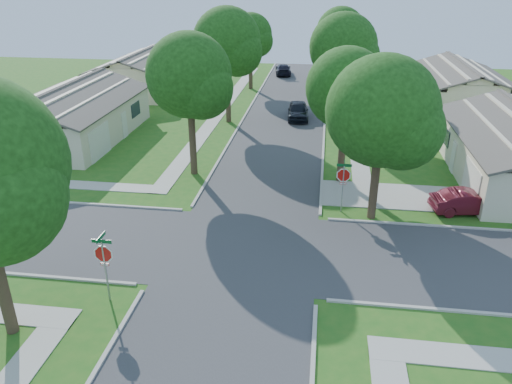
{
  "coord_description": "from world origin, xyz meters",
  "views": [
    {
      "loc": [
        3.46,
        -20.33,
        12.32
      ],
      "look_at": [
        0.19,
        3.11,
        1.6
      ],
      "focal_mm": 35.0,
      "sensor_mm": 36.0,
      "label": 1
    }
  ],
  "objects_px": {
    "tree_e_near": "(347,92)",
    "tree_ne_corner": "(383,116)",
    "tree_w_mid": "(228,45)",
    "tree_w_far": "(251,37)",
    "tree_e_mid": "(344,50)",
    "tree_w_near": "(190,79)",
    "car_curb_east": "(298,110)",
    "car_driveway": "(468,202)",
    "car_curb_west": "(283,69)",
    "house_nw_near": "(71,119)",
    "house_nw_far": "(145,76)",
    "tree_e_far": "(341,34)",
    "house_ne_far": "(458,91)",
    "stop_sign_sw": "(104,257)",
    "stop_sign_ne": "(343,177)"
  },
  "relations": [
    {
      "from": "house_ne_far",
      "to": "car_driveway",
      "type": "distance_m",
      "value": 23.94
    },
    {
      "from": "stop_sign_sw",
      "to": "tree_w_far",
      "type": "bearing_deg",
      "value": 89.93
    },
    {
      "from": "tree_w_far",
      "to": "tree_e_near",
      "type": "bearing_deg",
      "value": -69.39
    },
    {
      "from": "tree_e_mid",
      "to": "house_nw_far",
      "type": "bearing_deg",
      "value": 152.09
    },
    {
      "from": "car_curb_west",
      "to": "stop_sign_ne",
      "type": "bearing_deg",
      "value": 92.8
    },
    {
      "from": "tree_w_near",
      "to": "tree_w_far",
      "type": "height_order",
      "value": "tree_w_near"
    },
    {
      "from": "stop_sign_sw",
      "to": "house_nw_near",
      "type": "distance_m",
      "value": 22.71
    },
    {
      "from": "house_nw_near",
      "to": "tree_e_mid",
      "type": "bearing_deg",
      "value": 16.15
    },
    {
      "from": "tree_e_mid",
      "to": "tree_w_mid",
      "type": "relative_size",
      "value": 0.96
    },
    {
      "from": "car_curb_west",
      "to": "house_nw_far",
      "type": "bearing_deg",
      "value": 28.89
    },
    {
      "from": "tree_w_mid",
      "to": "car_curb_east",
      "type": "relative_size",
      "value": 2.18
    },
    {
      "from": "tree_w_near",
      "to": "car_curb_east",
      "type": "relative_size",
      "value": 2.04
    },
    {
      "from": "tree_w_near",
      "to": "house_nw_near",
      "type": "bearing_deg",
      "value": 152.17
    },
    {
      "from": "tree_w_near",
      "to": "car_curb_west",
      "type": "bearing_deg",
      "value": 85.19
    },
    {
      "from": "tree_e_far",
      "to": "tree_w_mid",
      "type": "relative_size",
      "value": 0.91
    },
    {
      "from": "tree_w_near",
      "to": "car_curb_east",
      "type": "bearing_deg",
      "value": 67.01
    },
    {
      "from": "car_driveway",
      "to": "car_curb_east",
      "type": "distance_m",
      "value": 20.12
    },
    {
      "from": "tree_e_far",
      "to": "tree_e_near",
      "type": "bearing_deg",
      "value": -90.0
    },
    {
      "from": "tree_ne_corner",
      "to": "tree_e_far",
      "type": "bearing_deg",
      "value": 93.09
    },
    {
      "from": "tree_e_near",
      "to": "tree_w_mid",
      "type": "relative_size",
      "value": 0.87
    },
    {
      "from": "car_curb_west",
      "to": "tree_e_near",
      "type": "bearing_deg",
      "value": 94.13
    },
    {
      "from": "house_ne_far",
      "to": "car_curb_west",
      "type": "relative_size",
      "value": 3.01
    },
    {
      "from": "house_nw_near",
      "to": "house_nw_far",
      "type": "height_order",
      "value": "same"
    },
    {
      "from": "tree_e_near",
      "to": "house_nw_far",
      "type": "height_order",
      "value": "tree_e_near"
    },
    {
      "from": "tree_w_mid",
      "to": "tree_w_far",
      "type": "distance_m",
      "value": 13.04
    },
    {
      "from": "car_driveway",
      "to": "house_nw_near",
      "type": "bearing_deg",
      "value": 60.83
    },
    {
      "from": "tree_e_mid",
      "to": "car_curb_east",
      "type": "xyz_separation_m",
      "value": [
        -3.56,
        1.78,
        -5.5
      ]
    },
    {
      "from": "tree_w_near",
      "to": "tree_w_mid",
      "type": "distance_m",
      "value": 12.01
    },
    {
      "from": "tree_ne_corner",
      "to": "house_ne_far",
      "type": "xyz_separation_m",
      "value": [
        9.63,
        24.79,
        -4.08
      ]
    },
    {
      "from": "tree_w_near",
      "to": "house_ne_far",
      "type": "height_order",
      "value": "tree_w_near"
    },
    {
      "from": "tree_ne_corner",
      "to": "car_curb_east",
      "type": "distance_m",
      "value": 19.88
    },
    {
      "from": "stop_sign_sw",
      "to": "tree_w_near",
      "type": "relative_size",
      "value": 0.33
    },
    {
      "from": "tree_w_far",
      "to": "car_driveway",
      "type": "distance_m",
      "value": 33.12
    },
    {
      "from": "stop_sign_sw",
      "to": "tree_e_near",
      "type": "height_order",
      "value": "tree_e_near"
    },
    {
      "from": "tree_ne_corner",
      "to": "car_curb_west",
      "type": "bearing_deg",
      "value": 102.17
    },
    {
      "from": "tree_e_near",
      "to": "tree_ne_corner",
      "type": "bearing_deg",
      "value": -71.47
    },
    {
      "from": "tree_w_mid",
      "to": "tree_w_near",
      "type": "bearing_deg",
      "value": -90.02
    },
    {
      "from": "stop_sign_sw",
      "to": "tree_w_mid",
      "type": "relative_size",
      "value": 0.31
    },
    {
      "from": "house_ne_far",
      "to": "car_curb_west",
      "type": "xyz_separation_m",
      "value": [
        -17.84,
        13.27,
        -0.86
      ]
    },
    {
      "from": "tree_e_near",
      "to": "car_driveway",
      "type": "relative_size",
      "value": 2.1
    },
    {
      "from": "stop_sign_ne",
      "to": "tree_w_near",
      "type": "bearing_deg",
      "value": 155.26
    },
    {
      "from": "tree_w_mid",
      "to": "car_curb_west",
      "type": "xyz_separation_m",
      "value": [
        2.79,
        21.26,
        -5.83
      ]
    },
    {
      "from": "tree_w_mid",
      "to": "tree_ne_corner",
      "type": "relative_size",
      "value": 1.1
    },
    {
      "from": "tree_w_far",
      "to": "car_curb_east",
      "type": "distance_m",
      "value": 13.52
    },
    {
      "from": "house_nw_far",
      "to": "house_nw_near",
      "type": "bearing_deg",
      "value": -90.0
    },
    {
      "from": "car_curb_east",
      "to": "house_ne_far",
      "type": "bearing_deg",
      "value": 18.85
    },
    {
      "from": "tree_ne_corner",
      "to": "car_driveway",
      "type": "relative_size",
      "value": 2.2
    },
    {
      "from": "tree_w_near",
      "to": "house_nw_near",
      "type": "distance_m",
      "value": 13.63
    },
    {
      "from": "tree_e_near",
      "to": "tree_w_far",
      "type": "relative_size",
      "value": 1.03
    },
    {
      "from": "stop_sign_sw",
      "to": "tree_ne_corner",
      "type": "bearing_deg",
      "value": 38.84
    }
  ]
}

